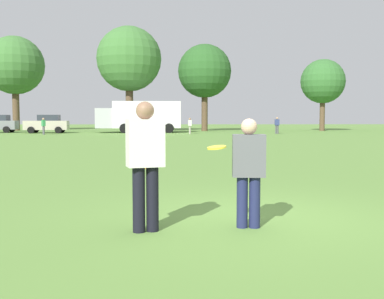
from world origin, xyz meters
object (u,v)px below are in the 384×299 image
(traffic_cone, at_px, (145,161))
(bystander_field_marshal, at_px, (277,124))
(frisbee, at_px, (217,147))
(parked_car_center, at_px, (47,124))
(bystander_far_jogger, at_px, (190,125))
(bystander_sideline_watcher, at_px, (43,125))
(player_defender, at_px, (249,167))
(box_truck, at_px, (140,116))
(player_thrower, at_px, (145,159))

(traffic_cone, relative_size, bystander_field_marshal, 0.30)
(frisbee, distance_m, bystander_field_marshal, 38.21)
(parked_car_center, bearing_deg, bystander_far_jogger, -13.35)
(parked_car_center, bearing_deg, bystander_sideline_watcher, -78.87)
(player_defender, height_order, bystander_far_jogger, player_defender)
(parked_car_center, relative_size, bystander_sideline_watcher, 2.84)
(frisbee, distance_m, bystander_far_jogger, 36.47)
(frisbee, distance_m, box_truck, 40.81)
(player_defender, relative_size, traffic_cone, 3.31)
(player_thrower, relative_size, bystander_far_jogger, 1.19)
(player_thrower, relative_size, bystander_field_marshal, 1.14)
(player_defender, bearing_deg, bystander_sideline_watcher, 110.25)
(frisbee, relative_size, bystander_field_marshal, 0.17)
(player_thrower, relative_size, player_defender, 1.15)
(traffic_cone, bearing_deg, bystander_sideline_watcher, 111.85)
(parked_car_center, distance_m, bystander_far_jogger, 14.56)
(player_thrower, distance_m, bystander_sideline_watcher, 37.61)
(box_truck, bearing_deg, frisbee, -84.07)
(player_thrower, xyz_separation_m, bystander_field_marshal, (10.08, 37.11, -0.13))
(frisbee, height_order, traffic_cone, frisbee)
(bystander_far_jogger, bearing_deg, player_defender, -90.38)
(bystander_far_jogger, bearing_deg, bystander_sideline_watcher, -177.02)
(frisbee, height_order, bystander_field_marshal, bystander_field_marshal)
(bystander_sideline_watcher, bearing_deg, bystander_far_jogger, 2.98)
(player_defender, distance_m, frisbee, 0.59)
(bystander_sideline_watcher, height_order, bystander_field_marshal, bystander_field_marshal)
(player_defender, relative_size, bystander_field_marshal, 1.00)
(player_thrower, distance_m, box_truck, 40.72)
(frisbee, xyz_separation_m, parked_car_center, (-13.44, 39.82, -0.26))
(frisbee, xyz_separation_m, traffic_cone, (-1.54, 8.06, -0.96))
(bystander_sideline_watcher, xyz_separation_m, bystander_far_jogger, (13.36, 0.70, 0.00))
(frisbee, bearing_deg, player_defender, 20.85)
(player_thrower, height_order, bystander_sideline_watcher, player_thrower)
(box_truck, bearing_deg, traffic_cone, -85.30)
(parked_car_center, xyz_separation_m, bystander_far_jogger, (14.16, -3.36, -0.06))
(player_thrower, xyz_separation_m, bystander_sideline_watcher, (-11.65, 35.76, -0.17))
(bystander_sideline_watcher, bearing_deg, traffic_cone, -68.15)
(bystander_sideline_watcher, bearing_deg, box_truck, 29.78)
(traffic_cone, height_order, bystander_field_marshal, bystander_field_marshal)
(frisbee, xyz_separation_m, box_truck, (-4.21, 40.59, 0.57))
(box_truck, xyz_separation_m, bystander_far_jogger, (4.93, -4.13, -0.89))
(bystander_far_jogger, distance_m, bystander_field_marshal, 8.39)
(player_thrower, height_order, bystander_far_jogger, player_thrower)
(traffic_cone, distance_m, box_truck, 32.67)
(bystander_field_marshal, bearing_deg, parked_car_center, 173.15)
(player_defender, relative_size, box_truck, 0.18)
(frisbee, bearing_deg, bystander_far_jogger, 88.87)
(player_thrower, bearing_deg, bystander_sideline_watcher, 108.04)
(traffic_cone, relative_size, bystander_sideline_watcher, 0.32)
(parked_car_center, height_order, box_truck, box_truck)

